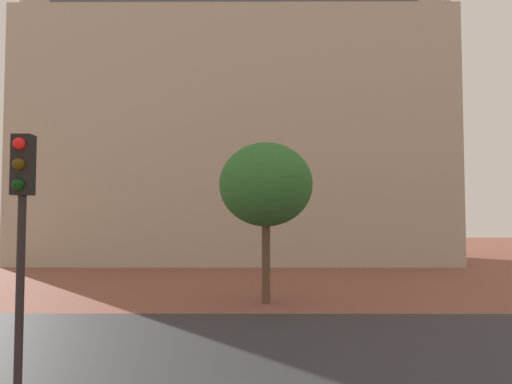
{
  "coord_description": "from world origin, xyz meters",
  "views": [
    {
      "loc": [
        0.03,
        -1.93,
        2.93
      ],
      "look_at": [
        -0.04,
        11.3,
        3.63
      ],
      "focal_mm": 34.09,
      "sensor_mm": 36.0,
      "label": 1
    }
  ],
  "objects": [
    {
      "name": "ground_plane",
      "position": [
        0.0,
        10.0,
        0.0
      ],
      "size": [
        120.0,
        120.0,
        0.0
      ],
      "primitive_type": "plane",
      "color": "brown"
    },
    {
      "name": "street_asphalt_strip",
      "position": [
        0.0,
        9.49,
        0.0
      ],
      "size": [
        120.0,
        7.12,
        0.0
      ],
      "primitive_type": "cube",
      "color": "#2D2D33",
      "rests_on": "ground_plane"
    },
    {
      "name": "landmark_building",
      "position": [
        -1.51,
        32.07,
        10.45
      ],
      "size": [
        27.59,
        11.35,
        36.91
      ],
      "color": "#B2A893",
      "rests_on": "ground_plane"
    },
    {
      "name": "traffic_light_pole",
      "position": [
        -3.47,
        5.2,
        2.93
      ],
      "size": [
        0.28,
        0.34,
        4.16
      ],
      "color": "black",
      "rests_on": "ground_plane"
    },
    {
      "name": "tree_curb_far",
      "position": [
        0.28,
        14.89,
        4.06
      ],
      "size": [
        3.24,
        3.24,
        5.54
      ],
      "color": "brown",
      "rests_on": "ground_plane"
    }
  ]
}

